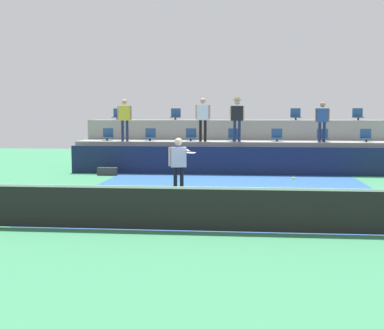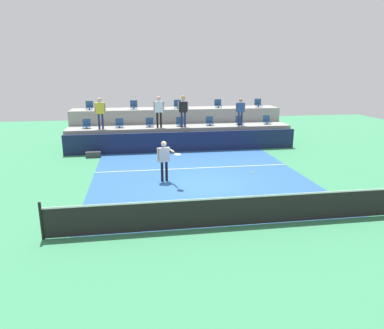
{
  "view_description": "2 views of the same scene",
  "coord_description": "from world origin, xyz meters",
  "px_view_note": "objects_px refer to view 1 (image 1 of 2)",
  "views": [
    {
      "loc": [
        0.34,
        -14.3,
        2.38
      ],
      "look_at": [
        -0.86,
        -1.94,
        1.16
      ],
      "focal_mm": 48.63,
      "sensor_mm": 36.0,
      "label": 1
    },
    {
      "loc": [
        -2.58,
        -13.27,
        4.46
      ],
      "look_at": [
        -0.64,
        -1.05,
        1.13
      ],
      "focal_mm": 33.07,
      "sensor_mm": 36.0,
      "label": 2
    }
  ],
  "objects_px": {
    "stadium_chair_lower_mid_left": "(191,136)",
    "stadium_chair_upper_left": "(176,115)",
    "stadium_chair_upper_far_right": "(358,115)",
    "tennis_ball": "(294,178)",
    "stadium_chair_lower_right": "(323,136)",
    "equipment_bag": "(108,171)",
    "stadium_chair_lower_far_left": "(108,135)",
    "stadium_chair_lower_center": "(234,136)",
    "spectator_leaning_on_rail": "(322,118)",
    "stadium_chair_upper_center": "(236,115)",
    "spectator_with_hat": "(237,114)",
    "spectator_in_grey": "(125,116)",
    "stadium_chair_lower_far_right": "(366,136)",
    "stadium_chair_lower_mid_right": "(277,136)",
    "stadium_chair_upper_right": "(296,115)",
    "stadium_chair_lower_left": "(150,136)",
    "spectator_in_white": "(203,115)",
    "tennis_player": "(179,160)",
    "stadium_chair_upper_far_left": "(118,115)"
  },
  "relations": [
    {
      "from": "stadium_chair_lower_mid_left",
      "to": "stadium_chair_upper_left",
      "type": "distance_m",
      "value": 2.17
    },
    {
      "from": "stadium_chair_lower_mid_left",
      "to": "stadium_chair_upper_far_right",
      "type": "bearing_deg",
      "value": 14.14
    },
    {
      "from": "stadium_chair_upper_far_right",
      "to": "tennis_ball",
      "type": "bearing_deg",
      "value": -109.83
    },
    {
      "from": "stadium_chair_lower_right",
      "to": "equipment_bag",
      "type": "distance_m",
      "value": 8.76
    },
    {
      "from": "stadium_chair_lower_far_left",
      "to": "equipment_bag",
      "type": "distance_m",
      "value": 2.38
    },
    {
      "from": "stadium_chair_lower_center",
      "to": "spectator_leaning_on_rail",
      "type": "xyz_separation_m",
      "value": [
        3.52,
        -0.38,
        0.74
      ]
    },
    {
      "from": "stadium_chair_lower_center",
      "to": "tennis_ball",
      "type": "relative_size",
      "value": 7.65
    },
    {
      "from": "stadium_chair_upper_center",
      "to": "spectator_with_hat",
      "type": "bearing_deg",
      "value": -88.16
    },
    {
      "from": "spectator_leaning_on_rail",
      "to": "tennis_ball",
      "type": "xyz_separation_m",
      "value": [
        -1.88,
        -8.14,
        -1.42
      ]
    },
    {
      "from": "spectator_in_grey",
      "to": "stadium_chair_lower_far_right",
      "type": "bearing_deg",
      "value": 2.24
    },
    {
      "from": "spectator_leaning_on_rail",
      "to": "spectator_in_grey",
      "type": "bearing_deg",
      "value": -180.0
    },
    {
      "from": "stadium_chair_upper_left",
      "to": "tennis_ball",
      "type": "height_order",
      "value": "stadium_chair_upper_left"
    },
    {
      "from": "stadium_chair_lower_mid_right",
      "to": "stadium_chair_upper_far_right",
      "type": "bearing_deg",
      "value": 26.59
    },
    {
      "from": "stadium_chair_upper_center",
      "to": "stadium_chair_upper_right",
      "type": "height_order",
      "value": "same"
    },
    {
      "from": "stadium_chair_lower_mid_left",
      "to": "stadium_chair_upper_right",
      "type": "xyz_separation_m",
      "value": [
        4.47,
        1.8,
        0.85
      ]
    },
    {
      "from": "stadium_chair_lower_left",
      "to": "spectator_leaning_on_rail",
      "type": "xyz_separation_m",
      "value": [
        7.02,
        -0.38,
        0.74
      ]
    },
    {
      "from": "stadium_chair_lower_center",
      "to": "stadium_chair_lower_right",
      "type": "xyz_separation_m",
      "value": [
        3.61,
        0.0,
        0.0
      ]
    },
    {
      "from": "tennis_ball",
      "to": "equipment_bag",
      "type": "distance_m",
      "value": 9.28
    },
    {
      "from": "stadium_chair_lower_mid_right",
      "to": "spectator_with_hat",
      "type": "xyz_separation_m",
      "value": [
        -1.63,
        -0.38,
        0.88
      ]
    },
    {
      "from": "stadium_chair_lower_mid_right",
      "to": "stadium_chair_lower_right",
      "type": "distance_m",
      "value": 1.84
    },
    {
      "from": "spectator_in_white",
      "to": "tennis_ball",
      "type": "relative_size",
      "value": 25.91
    },
    {
      "from": "stadium_chair_lower_left",
      "to": "spectator_leaning_on_rail",
      "type": "distance_m",
      "value": 7.06
    },
    {
      "from": "spectator_in_white",
      "to": "spectator_with_hat",
      "type": "distance_m",
      "value": 1.39
    },
    {
      "from": "stadium_chair_lower_left",
      "to": "stadium_chair_upper_far_right",
      "type": "xyz_separation_m",
      "value": [
        8.86,
        1.8,
        0.85
      ]
    },
    {
      "from": "spectator_in_white",
      "to": "spectator_with_hat",
      "type": "xyz_separation_m",
      "value": [
        1.39,
        -0.0,
        0.03
      ]
    },
    {
      "from": "stadium_chair_lower_far_right",
      "to": "stadium_chair_upper_right",
      "type": "distance_m",
      "value": 3.3
    },
    {
      "from": "stadium_chair_lower_mid_right",
      "to": "stadium_chair_lower_far_right",
      "type": "height_order",
      "value": "same"
    },
    {
      "from": "stadium_chair_lower_far_left",
      "to": "stadium_chair_upper_far_right",
      "type": "height_order",
      "value": "stadium_chair_upper_far_right"
    },
    {
      "from": "stadium_chair_lower_far_right",
      "to": "spectator_in_grey",
      "type": "bearing_deg",
      "value": -177.76
    },
    {
      "from": "tennis_player",
      "to": "spectator_with_hat",
      "type": "height_order",
      "value": "spectator_with_hat"
    },
    {
      "from": "stadium_chair_lower_far_left",
      "to": "stadium_chair_upper_far_left",
      "type": "bearing_deg",
      "value": 89.62
    },
    {
      "from": "tennis_player",
      "to": "spectator_in_white",
      "type": "bearing_deg",
      "value": 87.94
    },
    {
      "from": "tennis_player",
      "to": "tennis_ball",
      "type": "distance_m",
      "value": 3.68
    },
    {
      "from": "stadium_chair_upper_far_left",
      "to": "stadium_chair_upper_far_right",
      "type": "relative_size",
      "value": 1.0
    },
    {
      "from": "stadium_chair_lower_left",
      "to": "stadium_chair_lower_far_right",
      "type": "relative_size",
      "value": 1.0
    },
    {
      "from": "stadium_chair_lower_mid_left",
      "to": "spectator_with_hat",
      "type": "height_order",
      "value": "spectator_with_hat"
    },
    {
      "from": "stadium_chair_lower_left",
      "to": "stadium_chair_upper_far_right",
      "type": "relative_size",
      "value": 1.0
    },
    {
      "from": "stadium_chair_upper_left",
      "to": "stadium_chair_upper_right",
      "type": "height_order",
      "value": "same"
    },
    {
      "from": "tennis_player",
      "to": "spectator_in_grey",
      "type": "height_order",
      "value": "spectator_in_grey"
    },
    {
      "from": "tennis_player",
      "to": "equipment_bag",
      "type": "height_order",
      "value": "tennis_player"
    },
    {
      "from": "stadium_chair_lower_mid_right",
      "to": "stadium_chair_upper_far_right",
      "type": "relative_size",
      "value": 1.0
    },
    {
      "from": "stadium_chair_lower_right",
      "to": "stadium_chair_lower_mid_left",
      "type": "bearing_deg",
      "value": 180.0
    },
    {
      "from": "spectator_in_white",
      "to": "equipment_bag",
      "type": "relative_size",
      "value": 2.32
    },
    {
      "from": "stadium_chair_lower_mid_left",
      "to": "tennis_ball",
      "type": "relative_size",
      "value": 7.65
    },
    {
      "from": "spectator_with_hat",
      "to": "tennis_player",
      "type": "bearing_deg",
      "value": -104.57
    },
    {
      "from": "stadium_chair_lower_center",
      "to": "stadium_chair_lower_mid_right",
      "type": "height_order",
      "value": "same"
    },
    {
      "from": "spectator_leaning_on_rail",
      "to": "stadium_chair_lower_mid_left",
      "type": "bearing_deg",
      "value": 175.86
    },
    {
      "from": "stadium_chair_upper_far_left",
      "to": "spectator_leaning_on_rail",
      "type": "height_order",
      "value": "spectator_leaning_on_rail"
    },
    {
      "from": "spectator_with_hat",
      "to": "stadium_chair_lower_center",
      "type": "bearing_deg",
      "value": 110.4
    },
    {
      "from": "stadium_chair_lower_mid_left",
      "to": "stadium_chair_upper_center",
      "type": "relative_size",
      "value": 1.0
    }
  ]
}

